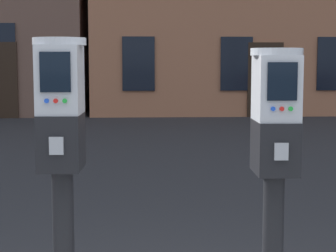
% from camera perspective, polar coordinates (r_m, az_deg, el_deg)
% --- Properties ---
extents(parking_meter_near_kerb, '(0.22, 0.26, 1.52)m').
position_cam_1_polar(parking_meter_near_kerb, '(2.44, -10.39, -2.66)').
color(parking_meter_near_kerb, black).
rests_on(parking_meter_near_kerb, sidewalk_slab).
extents(parking_meter_twin_adjacent, '(0.22, 0.26, 1.48)m').
position_cam_1_polar(parking_meter_twin_adjacent, '(2.49, 10.42, -3.13)').
color(parking_meter_twin_adjacent, black).
rests_on(parking_meter_twin_adjacent, sidewalk_slab).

